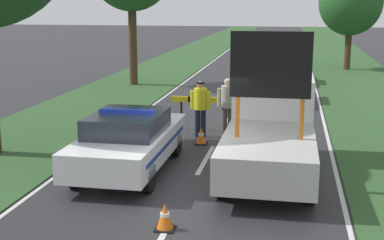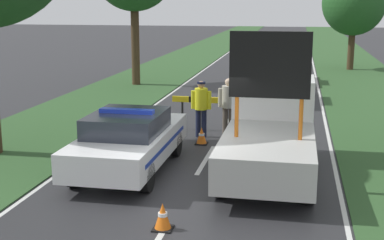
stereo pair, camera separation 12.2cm
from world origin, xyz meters
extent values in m
plane|color=#28282B|center=(0.00, 0.00, 0.00)|extent=(160.00, 160.00, 0.00)
cube|color=silver|center=(0.00, 2.38, 0.00)|extent=(0.12, 2.66, 0.01)
cube|color=silver|center=(0.00, 8.08, 0.00)|extent=(0.12, 2.66, 0.01)
cube|color=silver|center=(0.00, 13.78, 0.00)|extent=(0.12, 2.66, 0.01)
cube|color=silver|center=(0.00, 19.48, 0.00)|extent=(0.12, 2.66, 0.01)
cube|color=silver|center=(0.00, 25.17, 0.00)|extent=(0.12, 2.66, 0.01)
cube|color=silver|center=(0.00, 30.87, 0.00)|extent=(0.12, 2.66, 0.01)
cube|color=silver|center=(0.00, 36.57, 0.00)|extent=(0.12, 2.66, 0.01)
cube|color=silver|center=(-3.31, 11.94, 0.00)|extent=(0.10, 55.97, 0.01)
cube|color=silver|center=(3.31, 11.94, 0.00)|extent=(0.10, 55.97, 0.01)
cube|color=#2D5128|center=(-5.65, 20.00, 0.01)|extent=(4.47, 120.00, 0.03)
cube|color=#2D5128|center=(5.65, 20.00, 0.01)|extent=(4.47, 120.00, 0.03)
cube|color=white|center=(-1.71, 1.15, 0.66)|extent=(1.90, 4.63, 0.65)
cube|color=#282D38|center=(-1.71, 1.01, 1.23)|extent=(1.67, 2.13, 0.48)
cylinder|color=black|center=(-2.54, 2.59, 0.34)|extent=(0.24, 0.68, 0.68)
cylinder|color=black|center=(-0.88, 2.59, 0.34)|extent=(0.24, 0.68, 0.68)
cylinder|color=black|center=(-2.54, -0.28, 0.34)|extent=(0.24, 0.68, 0.68)
cylinder|color=black|center=(-0.88, -0.28, 0.34)|extent=(0.24, 0.68, 0.68)
cube|color=#1E38C6|center=(-1.71, 1.01, 1.52)|extent=(1.33, 0.24, 0.10)
cube|color=#193399|center=(-1.71, 1.15, 0.70)|extent=(1.91, 3.80, 0.10)
cube|color=black|center=(-1.71, 3.51, 0.60)|extent=(1.05, 0.08, 0.39)
cube|color=white|center=(1.71, 3.02, 1.27)|extent=(2.05, 1.66, 1.75)
cube|color=#232833|center=(1.71, 3.83, 1.59)|extent=(1.74, 0.04, 0.77)
cube|color=#B2B2AD|center=(1.71, 0.42, 0.78)|extent=(2.05, 3.55, 0.77)
cylinder|color=#D16619|center=(1.01, 0.42, 1.62)|extent=(0.09, 0.09, 0.90)
cylinder|color=#D16619|center=(2.40, 0.42, 1.62)|extent=(0.09, 0.09, 0.90)
cube|color=black|center=(1.71, 0.42, 2.78)|extent=(1.73, 0.12, 1.42)
cylinder|color=black|center=(0.80, 3.02, 0.40)|extent=(0.24, 0.80, 0.80)
cylinder|color=black|center=(2.61, 3.02, 0.40)|extent=(0.24, 0.80, 0.80)
cylinder|color=black|center=(0.80, -0.29, 0.40)|extent=(0.24, 0.80, 0.80)
cylinder|color=black|center=(2.61, -0.29, 0.40)|extent=(0.24, 0.80, 0.80)
cylinder|color=black|center=(-1.33, 5.61, 0.46)|extent=(0.07, 0.07, 0.92)
cylinder|color=black|center=(1.30, 5.61, 0.46)|extent=(0.07, 0.07, 0.92)
cube|color=yellow|center=(-1.38, 5.61, 1.01)|extent=(0.55, 0.08, 0.18)
cube|color=black|center=(-0.84, 5.61, 1.01)|extent=(0.55, 0.08, 0.18)
cube|color=yellow|center=(-0.29, 5.61, 1.01)|extent=(0.55, 0.08, 0.18)
cube|color=black|center=(0.26, 5.61, 1.01)|extent=(0.55, 0.08, 0.18)
cube|color=yellow|center=(0.81, 5.61, 1.01)|extent=(0.55, 0.08, 0.18)
cube|color=black|center=(1.35, 5.61, 1.01)|extent=(0.55, 0.08, 0.18)
cylinder|color=#191E38|center=(-0.65, 4.76, 0.43)|extent=(0.16, 0.16, 0.87)
cylinder|color=#191E38|center=(-0.47, 4.76, 0.43)|extent=(0.16, 0.16, 0.87)
cylinder|color=yellow|center=(-0.56, 4.76, 1.19)|extent=(0.40, 0.40, 0.65)
cylinder|color=yellow|center=(-0.81, 4.76, 1.16)|extent=(0.13, 0.13, 0.55)
cylinder|color=yellow|center=(-0.31, 4.76, 1.16)|extent=(0.13, 0.13, 0.55)
sphere|color=#A57A5B|center=(-0.56, 4.76, 1.63)|extent=(0.22, 0.22, 0.22)
cylinder|color=#141933|center=(-0.56, 4.76, 1.69)|extent=(0.26, 0.26, 0.06)
cylinder|color=brown|center=(0.15, 5.05, 0.45)|extent=(0.17, 0.17, 0.90)
cylinder|color=brown|center=(0.33, 5.05, 0.45)|extent=(0.17, 0.17, 0.90)
cylinder|color=#B2AD9E|center=(0.24, 5.05, 1.24)|extent=(0.41, 0.41, 0.67)
cylinder|color=#B2AD9E|center=(-0.01, 5.05, 1.20)|extent=(0.13, 0.13, 0.57)
cylinder|color=#B2AD9E|center=(0.50, 5.05, 1.20)|extent=(0.13, 0.13, 0.57)
sphere|color=beige|center=(0.24, 5.05, 1.69)|extent=(0.23, 0.23, 0.23)
cube|color=black|center=(-0.03, -2.15, 0.01)|extent=(0.36, 0.36, 0.03)
cone|color=orange|center=(-0.03, -2.15, 0.27)|extent=(0.31, 0.31, 0.48)
cylinder|color=white|center=(-0.03, -2.15, 0.29)|extent=(0.17, 0.17, 0.07)
cube|color=black|center=(-2.62, 4.03, 0.01)|extent=(0.35, 0.35, 0.03)
cone|color=orange|center=(-2.62, 4.03, 0.26)|extent=(0.29, 0.29, 0.46)
cylinder|color=white|center=(-2.62, 4.03, 0.28)|extent=(0.17, 0.17, 0.06)
cube|color=black|center=(-0.39, 3.92, 0.01)|extent=(0.36, 0.36, 0.03)
cone|color=orange|center=(-0.39, 3.92, 0.27)|extent=(0.30, 0.30, 0.47)
cylinder|color=white|center=(-0.39, 3.92, 0.29)|extent=(0.17, 0.17, 0.07)
cube|color=#B2B2B7|center=(1.49, 11.71, 0.63)|extent=(1.76, 4.36, 0.58)
cube|color=#282D38|center=(1.49, 11.58, 1.20)|extent=(1.55, 2.01, 0.56)
cylinder|color=black|center=(0.74, 13.06, 0.33)|extent=(0.24, 0.67, 0.67)
cylinder|color=black|center=(2.25, 13.06, 0.33)|extent=(0.24, 0.67, 0.67)
cylinder|color=black|center=(0.74, 10.36, 0.33)|extent=(0.24, 0.67, 0.67)
cylinder|color=black|center=(2.25, 10.36, 0.33)|extent=(0.24, 0.67, 0.67)
cube|color=maroon|center=(1.65, 16.96, 0.67)|extent=(1.78, 3.93, 0.66)
cube|color=#282D38|center=(1.65, 16.84, 1.24)|extent=(1.56, 1.81, 0.48)
cylinder|color=black|center=(0.88, 18.18, 0.34)|extent=(0.24, 0.67, 0.67)
cylinder|color=black|center=(2.42, 18.18, 0.34)|extent=(0.24, 0.67, 0.67)
cylinder|color=black|center=(0.88, 15.74, 0.34)|extent=(0.24, 0.67, 0.67)
cylinder|color=black|center=(2.42, 15.74, 0.34)|extent=(0.24, 0.67, 0.67)
cylinder|color=#42301E|center=(5.45, 22.81, 1.32)|extent=(0.39, 0.39, 2.65)
ellipsoid|color=#235623|center=(5.45, 22.81, 4.06)|extent=(3.76, 3.76, 3.95)
cylinder|color=#42301E|center=(-5.63, 14.52, 2.12)|extent=(0.41, 0.41, 4.24)
camera|label=1|loc=(2.15, -11.05, 4.10)|focal=50.00mm
camera|label=2|loc=(2.27, -11.03, 4.10)|focal=50.00mm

